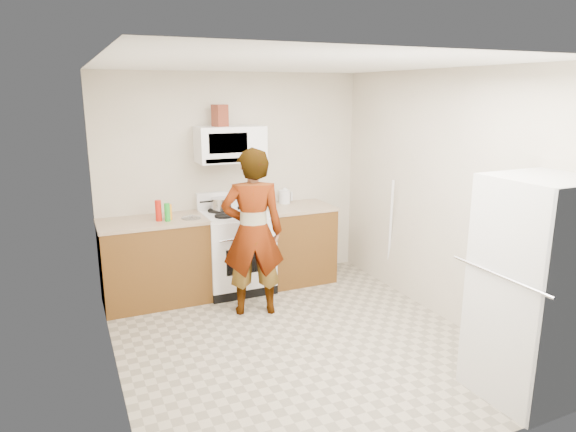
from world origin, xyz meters
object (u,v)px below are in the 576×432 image
gas_range (236,250)px  fridge (535,290)px  saucepan (221,204)px  person (253,232)px  kettle (285,197)px  microwave (230,144)px

gas_range → fridge: bearing=-65.4°
saucepan → person: bearing=-84.0°
fridge → kettle: bearing=100.2°
person → saucepan: person is taller
fridge → saucepan: 3.42m
fridge → saucepan: (-1.48, 3.08, 0.17)m
gas_range → microwave: 1.22m
gas_range → microwave: (0.00, 0.13, 1.21)m
kettle → fridge: bearing=-93.8°
person → kettle: person is taller
fridge → person: bearing=120.2°
person → kettle: 1.17m
gas_range → fridge: (1.35, -2.95, 0.36)m
microwave → saucepan: microwave is taller
gas_range → saucepan: size_ratio=4.90×
microwave → fridge: (1.35, -3.08, -0.85)m
gas_range → microwave: bearing=90.0°
person → fridge: bearing=137.5°
gas_range → person: person is taller
gas_range → person: 0.79m
gas_range → kettle: bearing=16.0°
person → saucepan: (-0.09, 0.82, 0.14)m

